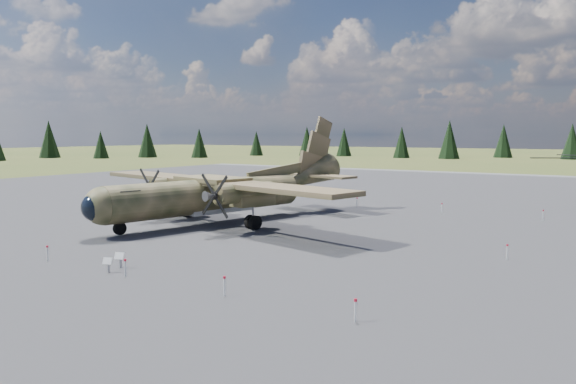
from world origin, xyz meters
The scene contains 7 objects.
ground centered at (0.00, 0.00, 0.00)m, with size 500.00×500.00×0.00m, color brown.
apron centered at (0.00, 10.00, 0.00)m, with size 120.00×120.00×0.04m, color slate.
transport_plane centered at (-4.69, 2.04, 2.54)m, with size 26.65×23.88×8.83m.
info_placard_left centered at (0.43, -12.47, 0.54)m, with size 0.55×0.35×0.81m.
info_placard_right centered at (0.69, -13.43, 0.50)m, with size 0.52×0.34×0.75m.
barrier_fence centered at (-0.46, -0.08, 0.51)m, with size 33.12×29.62×0.85m.
treeline centered at (1.43, 3.54, 4.79)m, with size 286.06×286.47×10.92m.
Camera 1 is at (22.47, -31.31, 6.70)m, focal length 35.00 mm.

